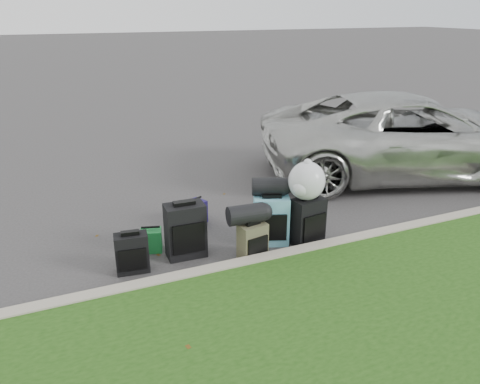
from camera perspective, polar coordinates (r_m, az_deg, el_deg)
name	(u,v)px	position (r m, az deg, el deg)	size (l,w,h in m)	color
ground	(252,230)	(6.90, 1.42, -4.69)	(120.00, 120.00, 0.00)	#383535
curb	(284,257)	(6.08, 5.38, -7.88)	(120.00, 0.18, 0.15)	#9E937F
suv	(410,135)	(9.56, 20.02, 6.53)	(2.60, 5.64, 1.57)	#B7B7B2
suitcase_small_black	(132,253)	(5.92, -13.03, -7.27)	(0.40, 0.22, 0.50)	black
suitcase_large_black_left	(185,231)	(6.11, -6.67, -4.69)	(0.50, 0.30, 0.73)	black
suitcase_olive	(253,242)	(6.06, 1.54, -6.06)	(0.36, 0.22, 0.49)	#42402B
suitcase_teal	(271,220)	(6.42, 3.82, -3.48)	(0.48, 0.28, 0.68)	#5291AA
suitcase_large_black_right	(308,221)	(6.47, 8.26, -3.55)	(0.44, 0.26, 0.66)	black
tote_green	(151,240)	(6.40, -10.74, -5.80)	(0.27, 0.22, 0.31)	#1C8137
tote_navy	(194,212)	(7.10, -5.57, -2.49)	(0.32, 0.25, 0.34)	#211753
duffel_left	(246,214)	(5.92, 0.74, -2.72)	(0.25, 0.25, 0.47)	black
duffel_right	(268,187)	(6.32, 3.46, 0.67)	(0.25, 0.25, 0.44)	black
trash_bag	(307,181)	(6.26, 8.14, 1.35)	(0.50, 0.50, 0.50)	silver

